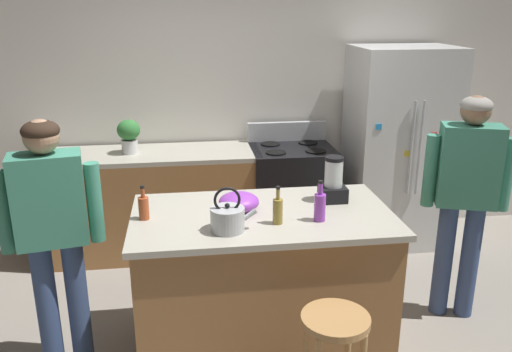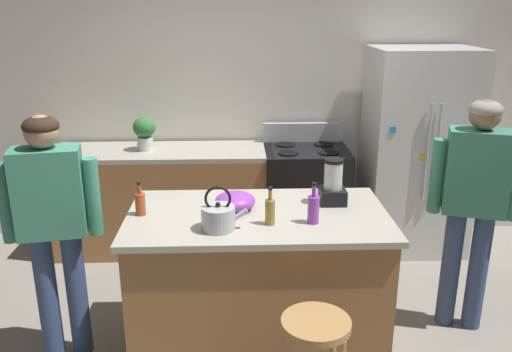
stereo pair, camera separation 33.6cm
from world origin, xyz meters
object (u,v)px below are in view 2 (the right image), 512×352
object	(u,v)px
kitchen_island	(258,281)
tea_kettle	(219,217)
refrigerator	(416,152)
blender_appliance	(333,185)
bottle_vinegar	(270,211)
potted_plant	(144,131)
bottle_soda	(313,208)
person_by_sink_right	(474,195)
stove_range	(305,197)
person_by_island_left	(52,217)
mixing_bowl	(235,201)
bottle_cooking_sauce	(140,203)
bar_stool	(315,346)

from	to	relation	value
kitchen_island	tea_kettle	xyz separation A→B (m)	(-0.24, -0.23, 0.56)
refrigerator	tea_kettle	size ratio (longest dim) A/B	6.75
kitchen_island	blender_appliance	world-z (taller)	blender_appliance
bottle_vinegar	potted_plant	bearing A→B (deg)	120.54
kitchen_island	bottle_soda	world-z (taller)	bottle_soda
person_by_sink_right	bottle_soda	distance (m)	1.19
stove_range	person_by_island_left	size ratio (longest dim) A/B	0.71
potted_plant	tea_kettle	bearing A→B (deg)	-68.27
person_by_island_left	person_by_sink_right	world-z (taller)	person_by_sink_right
kitchen_island	tea_kettle	bearing A→B (deg)	-135.59
mixing_bowl	tea_kettle	world-z (taller)	tea_kettle
person_by_island_left	bottle_cooking_sauce	world-z (taller)	person_by_island_left
person_by_sink_right	bar_stool	world-z (taller)	person_by_sink_right
potted_plant	person_by_sink_right	bearing A→B (deg)	-29.63
stove_range	bar_stool	xyz separation A→B (m)	(-0.24, -2.31, 0.04)
potted_plant	person_by_island_left	bearing A→B (deg)	-101.09
tea_kettle	mixing_bowl	bearing A→B (deg)	72.33
tea_kettle	bottle_cooking_sauce	bearing A→B (deg)	153.86
potted_plant	mixing_bowl	distance (m)	1.69
bar_stool	bottle_vinegar	world-z (taller)	bottle_vinegar
stove_range	bottle_vinegar	world-z (taller)	bottle_vinegar
kitchen_island	potted_plant	distance (m)	1.93
potted_plant	mixing_bowl	world-z (taller)	potted_plant
bar_stool	kitchen_island	bearing A→B (deg)	108.66
refrigerator	potted_plant	world-z (taller)	refrigerator
refrigerator	person_by_island_left	size ratio (longest dim) A/B	1.16
person_by_sink_right	stove_range	bearing A→B (deg)	125.34
person_by_sink_right	blender_appliance	bearing A→B (deg)	-179.01
person_by_sink_right	mixing_bowl	bearing A→B (deg)	-176.06
person_by_island_left	tea_kettle	bearing A→B (deg)	-10.38
bottle_vinegar	bottle_cooking_sauce	xyz separation A→B (m)	(-0.80, 0.18, -0.01)
person_by_island_left	tea_kettle	size ratio (longest dim) A/B	5.84
refrigerator	bottle_soda	xyz separation A→B (m)	(-1.19, -1.66, 0.12)
kitchen_island	potted_plant	bearing A→B (deg)	121.50
bottle_vinegar	mixing_bowl	size ratio (longest dim) A/B	0.91
kitchen_island	bottle_soda	size ratio (longest dim) A/B	6.42
person_by_sink_right	potted_plant	bearing A→B (deg)	150.37
stove_range	bar_stool	distance (m)	2.32
stove_range	bottle_vinegar	xyz separation A→B (m)	(-0.44, -1.70, 0.55)
kitchen_island	mixing_bowl	size ratio (longest dim) A/B	6.36
tea_kettle	kitchen_island	bearing A→B (deg)	44.41
kitchen_island	bottle_soda	bearing A→B (deg)	-26.37
person_by_island_left	refrigerator	bearing A→B (deg)	29.12
refrigerator	tea_kettle	xyz separation A→B (m)	(-1.75, -1.73, 0.11)
kitchen_island	mixing_bowl	xyz separation A→B (m)	(-0.14, 0.07, 0.54)
person_by_sink_right	bar_stool	bearing A→B (deg)	-141.23
potted_plant	refrigerator	bearing A→B (deg)	-1.17
kitchen_island	stove_range	size ratio (longest dim) A/B	1.44
bar_stool	bottle_vinegar	distance (m)	0.82
tea_kettle	stove_range	bearing A→B (deg)	67.03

